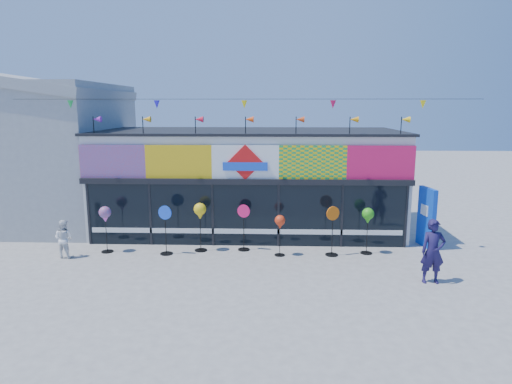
{
  "coord_description": "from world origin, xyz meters",
  "views": [
    {
      "loc": [
        0.96,
        -12.74,
        5.08
      ],
      "look_at": [
        0.43,
        2.0,
        2.28
      ],
      "focal_mm": 32.0,
      "sensor_mm": 36.0,
      "label": 1
    }
  ],
  "objects_px": {
    "spinner_6": "(368,217)",
    "child": "(64,239)",
    "spinner_1": "(166,229)",
    "spinner_5": "(332,230)",
    "adult_man": "(433,251)",
    "spinner_0": "(105,216)",
    "spinner_3": "(244,226)",
    "blue_sign": "(426,217)",
    "spinner_4": "(280,223)",
    "spinner_2": "(200,213)"
  },
  "relations": [
    {
      "from": "spinner_4",
      "to": "spinner_5",
      "type": "xyz_separation_m",
      "value": [
        1.8,
        0.08,
        -0.23
      ]
    },
    {
      "from": "spinner_2",
      "to": "spinner_6",
      "type": "bearing_deg",
      "value": -1.01
    },
    {
      "from": "blue_sign",
      "to": "spinner_5",
      "type": "relative_size",
      "value": 1.26
    },
    {
      "from": "spinner_0",
      "to": "spinner_2",
      "type": "relative_size",
      "value": 0.95
    },
    {
      "from": "spinner_2",
      "to": "spinner_4",
      "type": "xyz_separation_m",
      "value": [
        2.8,
        -0.42,
        -0.25
      ]
    },
    {
      "from": "spinner_1",
      "to": "adult_man",
      "type": "bearing_deg",
      "value": -15.47
    },
    {
      "from": "child",
      "to": "adult_man",
      "type": "bearing_deg",
      "value": -179.73
    },
    {
      "from": "spinner_4",
      "to": "child",
      "type": "xyz_separation_m",
      "value": [
        -7.32,
        -0.45,
        -0.49
      ]
    },
    {
      "from": "blue_sign",
      "to": "spinner_1",
      "type": "height_order",
      "value": "blue_sign"
    },
    {
      "from": "spinner_6",
      "to": "child",
      "type": "xyz_separation_m",
      "value": [
        -10.35,
        -0.78,
        -0.65
      ]
    },
    {
      "from": "spinner_6",
      "to": "spinner_3",
      "type": "bearing_deg",
      "value": 176.84
    },
    {
      "from": "spinner_3",
      "to": "spinner_4",
      "type": "relative_size",
      "value": 1.17
    },
    {
      "from": "spinner_0",
      "to": "spinner_4",
      "type": "bearing_deg",
      "value": -1.51
    },
    {
      "from": "spinner_3",
      "to": "blue_sign",
      "type": "bearing_deg",
      "value": 5.8
    },
    {
      "from": "spinner_2",
      "to": "spinner_4",
      "type": "height_order",
      "value": "spinner_2"
    },
    {
      "from": "adult_man",
      "to": "spinner_2",
      "type": "bearing_deg",
      "value": 159.51
    },
    {
      "from": "spinner_5",
      "to": "adult_man",
      "type": "bearing_deg",
      "value": -42.69
    },
    {
      "from": "blue_sign",
      "to": "spinner_1",
      "type": "bearing_deg",
      "value": 177.78
    },
    {
      "from": "spinner_0",
      "to": "child",
      "type": "xyz_separation_m",
      "value": [
        -1.24,
        -0.61,
        -0.66
      ]
    },
    {
      "from": "child",
      "to": "spinner_1",
      "type": "bearing_deg",
      "value": -163.07
    },
    {
      "from": "blue_sign",
      "to": "spinner_3",
      "type": "xyz_separation_m",
      "value": [
        -6.61,
        -0.67,
        -0.22
      ]
    },
    {
      "from": "spinner_0",
      "to": "child",
      "type": "relative_size",
      "value": 1.26
    },
    {
      "from": "blue_sign",
      "to": "child",
      "type": "distance_m",
      "value": 12.78
    },
    {
      "from": "spinner_4",
      "to": "adult_man",
      "type": "distance_m",
      "value": 4.95
    },
    {
      "from": "blue_sign",
      "to": "spinner_4",
      "type": "distance_m",
      "value": 5.48
    },
    {
      "from": "spinner_3",
      "to": "adult_man",
      "type": "relative_size",
      "value": 0.88
    },
    {
      "from": "blue_sign",
      "to": "child",
      "type": "bearing_deg",
      "value": 177.82
    },
    {
      "from": "spinner_0",
      "to": "child",
      "type": "bearing_deg",
      "value": -153.64
    },
    {
      "from": "blue_sign",
      "to": "spinner_6",
      "type": "distance_m",
      "value": 2.49
    },
    {
      "from": "blue_sign",
      "to": "spinner_6",
      "type": "relative_size",
      "value": 1.34
    },
    {
      "from": "blue_sign",
      "to": "adult_man",
      "type": "relative_size",
      "value": 1.15
    },
    {
      "from": "spinner_1",
      "to": "spinner_2",
      "type": "bearing_deg",
      "value": 20.31
    },
    {
      "from": "spinner_0",
      "to": "spinner_3",
      "type": "xyz_separation_m",
      "value": [
        4.81,
        0.4,
        -0.44
      ]
    },
    {
      "from": "spinner_1",
      "to": "spinner_5",
      "type": "relative_size",
      "value": 1.0
    },
    {
      "from": "spinner_0",
      "to": "spinner_6",
      "type": "relative_size",
      "value": 1.01
    },
    {
      "from": "spinner_1",
      "to": "child",
      "type": "xyz_separation_m",
      "value": [
        -3.38,
        -0.46,
        -0.26
      ]
    },
    {
      "from": "spinner_4",
      "to": "spinner_5",
      "type": "relative_size",
      "value": 0.82
    },
    {
      "from": "spinner_3",
      "to": "child",
      "type": "relative_size",
      "value": 1.27
    },
    {
      "from": "blue_sign",
      "to": "spinner_4",
      "type": "bearing_deg",
      "value": -176.78
    },
    {
      "from": "spinner_0",
      "to": "spinner_6",
      "type": "bearing_deg",
      "value": 1.01
    },
    {
      "from": "spinner_5",
      "to": "spinner_6",
      "type": "distance_m",
      "value": 1.32
    },
    {
      "from": "adult_man",
      "to": "spinner_5",
      "type": "bearing_deg",
      "value": 137.59
    },
    {
      "from": "spinner_2",
      "to": "spinner_3",
      "type": "distance_m",
      "value": 1.62
    },
    {
      "from": "spinner_1",
      "to": "spinner_5",
      "type": "xyz_separation_m",
      "value": [
        5.73,
        0.08,
        0.0
      ]
    },
    {
      "from": "spinner_3",
      "to": "adult_man",
      "type": "height_order",
      "value": "adult_man"
    },
    {
      "from": "spinner_0",
      "to": "spinner_1",
      "type": "height_order",
      "value": "spinner_1"
    },
    {
      "from": "spinner_2",
      "to": "spinner_5",
      "type": "xyz_separation_m",
      "value": [
        4.59,
        -0.34,
        -0.48
      ]
    },
    {
      "from": "blue_sign",
      "to": "spinner_4",
      "type": "relative_size",
      "value": 1.53
    },
    {
      "from": "spinner_6",
      "to": "adult_man",
      "type": "relative_size",
      "value": 0.86
    },
    {
      "from": "spinner_4",
      "to": "spinner_0",
      "type": "bearing_deg",
      "value": 178.49
    }
  ]
}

